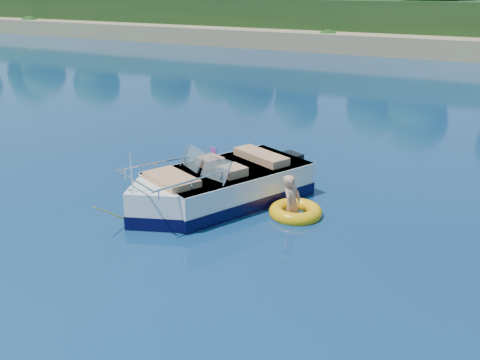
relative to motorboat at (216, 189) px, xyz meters
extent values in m
plane|color=#091841|center=(-1.20, -3.04, -0.40)|extent=(160.00, 160.00, 0.00)
cube|color=#937B55|center=(-1.20, 34.96, 0.10)|extent=(170.00, 8.00, 2.00)
cube|color=#163314|center=(-1.20, 61.96, 0.60)|extent=(170.00, 56.00, 6.00)
cylinder|color=#311B10|center=(-46.20, 37.96, 2.50)|extent=(0.44, 0.44, 2.80)
cylinder|color=#311B10|center=(-19.20, 37.46, 2.70)|extent=(0.44, 0.44, 3.20)
cylinder|color=#311B10|center=(-1.20, 38.96, 2.90)|extent=(0.44, 0.44, 3.60)
cube|color=white|center=(0.16, 0.38, -0.07)|extent=(3.59, 4.58, 1.13)
cube|color=white|center=(-0.60, -1.39, -0.07)|extent=(1.97, 1.97, 1.13)
cube|color=black|center=(0.16, 0.38, -0.22)|extent=(3.63, 4.63, 0.32)
cube|color=black|center=(-0.60, -1.39, -0.22)|extent=(2.01, 2.01, 0.32)
cube|color=tan|center=(0.29, 0.67, 0.25)|extent=(2.71, 3.29, 0.11)
cube|color=white|center=(0.16, 0.38, 0.46)|extent=(3.63, 4.60, 0.06)
cube|color=black|center=(1.05, 2.42, -0.02)|extent=(0.69, 0.58, 0.97)
cube|color=#8C9EA5|center=(-0.58, -0.12, 0.77)|extent=(0.86, 0.68, 0.52)
cube|color=#8C9EA5|center=(0.31, -0.51, 0.77)|extent=(0.88, 0.50, 0.52)
cube|color=tan|center=(-0.39, 0.32, 0.50)|extent=(0.78, 0.78, 0.43)
cube|color=tan|center=(0.50, -0.06, 0.50)|extent=(0.78, 0.78, 0.43)
cube|color=tan|center=(0.59, 1.36, 0.50)|extent=(1.77, 1.21, 0.41)
cube|color=tan|center=(-0.52, -1.20, 0.47)|extent=(1.62, 1.30, 0.37)
cylinder|color=white|center=(-0.93, -2.14, 0.95)|extent=(0.04, 0.04, 0.91)
cube|color=#FE1C36|center=(0.22, -0.47, 1.20)|extent=(0.22, 0.11, 0.15)
cube|color=silver|center=(-0.95, -2.18, 0.53)|extent=(0.12, 0.10, 0.05)
cylinder|color=yellow|center=(-1.25, -2.47, -0.02)|extent=(0.10, 1.16, 0.82)
torus|color=#FFB00B|center=(2.09, 0.30, -0.31)|extent=(1.36, 1.36, 0.35)
torus|color=red|center=(2.09, 0.30, -0.29)|extent=(1.12, 1.12, 0.11)
imported|color=tan|center=(2.03, 0.20, -0.40)|extent=(0.43, 0.88, 1.70)
camera|label=1|loc=(6.66, -10.91, 4.98)|focal=40.00mm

